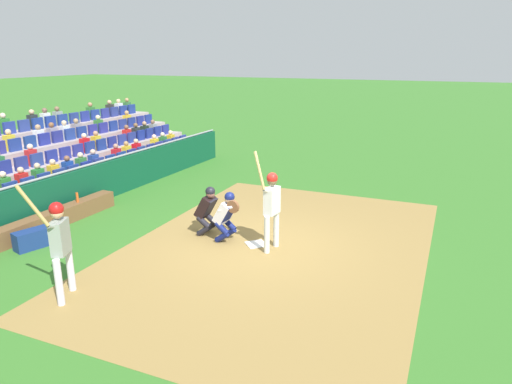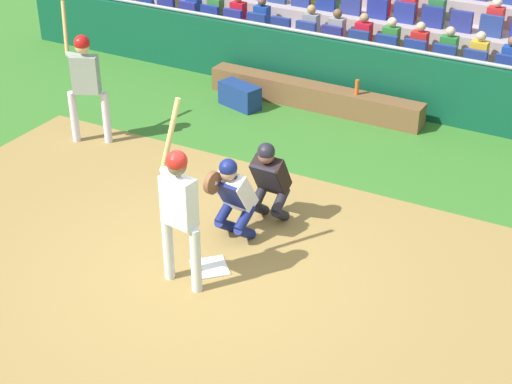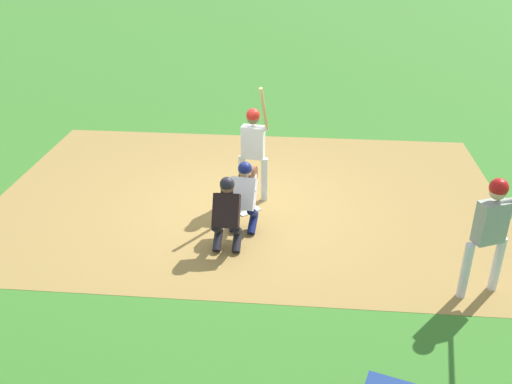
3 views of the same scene
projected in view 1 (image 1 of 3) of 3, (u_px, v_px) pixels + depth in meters
ground_plane at (256, 245)px, 10.93m from camera, size 160.00×160.00×0.00m
infield_dirt_patch at (276, 248)px, 10.73m from camera, size 9.84×6.79×0.01m
home_plate_marker at (256, 244)px, 10.93m from camera, size 0.62×0.62×0.02m
batter_at_plate at (271, 202)px, 10.34m from camera, size 0.59×0.51×2.31m
catcher_crouching at (227, 214)px, 10.94m from camera, size 0.50×0.71×1.26m
home_plate_umpire at (207, 208)px, 11.37m from camera, size 0.46×0.50×1.26m
dugout_wall at (69, 192)px, 13.09m from camera, size 16.37×0.24×1.23m
dugout_bench at (53, 219)px, 11.99m from camera, size 4.14×0.40×0.44m
water_bottle_on_bench at (77, 197)px, 12.62m from camera, size 0.07×0.07×0.27m
equipment_duffel_bag at (32, 239)px, 10.70m from camera, size 0.86×0.57×0.44m
on_deck_batter at (59, 239)px, 8.22m from camera, size 0.90×0.49×2.26m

